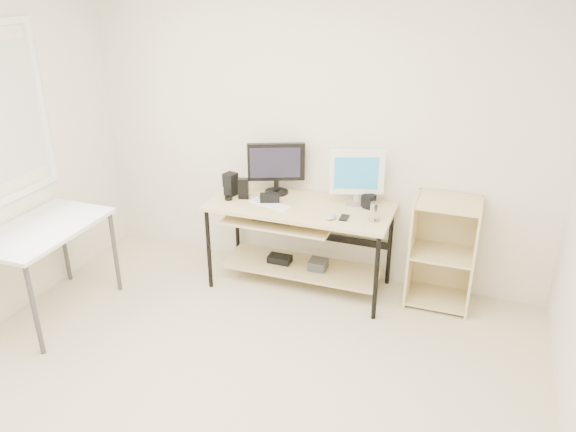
# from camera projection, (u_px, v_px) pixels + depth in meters

# --- Properties ---
(room) EXTENTS (4.01, 4.01, 2.62)m
(room) POSITION_uv_depth(u_px,v_px,m) (180.00, 215.00, 2.99)
(room) COLOR beige
(room) RESTS_ON ground
(desk) EXTENTS (1.50, 0.65, 0.75)m
(desk) POSITION_uv_depth(u_px,v_px,m) (297.00, 228.00, 4.67)
(desk) COLOR #D7C488
(desk) RESTS_ON ground
(side_table) EXTENTS (0.60, 1.00, 0.75)m
(side_table) POSITION_uv_depth(u_px,v_px,m) (44.00, 237.00, 4.22)
(side_table) COLOR white
(side_table) RESTS_ON ground
(shelf_unit) EXTENTS (0.50, 0.40, 0.90)m
(shelf_unit) POSITION_uv_depth(u_px,v_px,m) (443.00, 251.00, 4.48)
(shelf_unit) COLOR beige
(shelf_unit) RESTS_ON ground
(black_monitor) EXTENTS (0.46, 0.23, 0.44)m
(black_monitor) POSITION_uv_depth(u_px,v_px,m) (276.00, 165.00, 4.71)
(black_monitor) COLOR black
(black_monitor) RESTS_ON desk
(white_imac) EXTENTS (0.43, 0.18, 0.47)m
(white_imac) POSITION_uv_depth(u_px,v_px,m) (357.00, 174.00, 4.47)
(white_imac) COLOR silver
(white_imac) RESTS_ON desk
(keyboard) EXTENTS (0.39, 0.21, 0.01)m
(keyboard) POSITION_uv_depth(u_px,v_px,m) (270.00, 204.00, 4.57)
(keyboard) COLOR white
(keyboard) RESTS_ON desk
(mouse) EXTENTS (0.09, 0.12, 0.04)m
(mouse) POSITION_uv_depth(u_px,v_px,m) (331.00, 217.00, 4.31)
(mouse) COLOR #BBBBC0
(mouse) RESTS_ON desk
(center_speaker) EXTENTS (0.18, 0.12, 0.08)m
(center_speaker) POSITION_uv_depth(u_px,v_px,m) (270.00, 198.00, 4.60)
(center_speaker) COLOR black
(center_speaker) RESTS_ON desk
(speaker_left) EXTENTS (0.12, 0.12, 0.20)m
(speaker_left) POSITION_uv_depth(u_px,v_px,m) (231.00, 184.00, 4.73)
(speaker_left) COLOR black
(speaker_left) RESTS_ON desk
(speaker_right) EXTENTS (0.12, 0.12, 0.11)m
(speaker_right) POSITION_uv_depth(u_px,v_px,m) (369.00, 201.00, 4.50)
(speaker_right) COLOR black
(speaker_right) RESTS_ON desk
(audio_controller) EXTENTS (0.10, 0.08, 0.18)m
(audio_controller) POSITION_uv_depth(u_px,v_px,m) (243.00, 189.00, 4.67)
(audio_controller) COLOR black
(audio_controller) RESTS_ON desk
(volume_puck) EXTENTS (0.09, 0.09, 0.03)m
(volume_puck) POSITION_uv_depth(u_px,v_px,m) (229.00, 198.00, 4.67)
(volume_puck) COLOR black
(volume_puck) RESTS_ON desk
(smartphone) EXTENTS (0.07, 0.12, 0.01)m
(smartphone) POSITION_uv_depth(u_px,v_px,m) (344.00, 218.00, 4.33)
(smartphone) COLOR black
(smartphone) RESTS_ON desk
(coaster) EXTENTS (0.10, 0.10, 0.01)m
(coaster) POSITION_uv_depth(u_px,v_px,m) (374.00, 220.00, 4.30)
(coaster) COLOR olive
(coaster) RESTS_ON desk
(drinking_glass) EXTENTS (0.08, 0.08, 0.14)m
(drinking_glass) POSITION_uv_depth(u_px,v_px,m) (374.00, 211.00, 4.27)
(drinking_glass) COLOR white
(drinking_glass) RESTS_ON coaster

